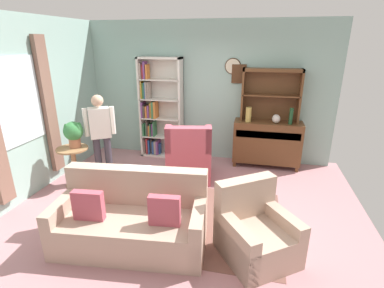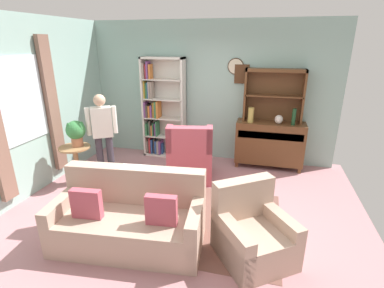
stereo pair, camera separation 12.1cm
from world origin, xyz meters
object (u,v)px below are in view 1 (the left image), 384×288
armchair_floral (255,234)px  person_reading (101,132)px  vase_round (276,119)px  potted_plant_large (74,132)px  wingback_chair (189,160)px  plant_stand (74,163)px  couch_floral (132,221)px  sideboard (267,142)px  potted_plant_small (103,174)px  sideboard_hutch (271,88)px  vase_tall (248,115)px  bottle_wine (291,116)px  bookshelf (157,111)px

armchair_floral → person_reading: 3.10m
vase_round → potted_plant_large: size_ratio=0.38×
wingback_chair → plant_stand: wingback_chair is taller
couch_floral → sideboard: bearing=59.9°
potted_plant_large → potted_plant_small: bearing=16.1°
potted_plant_large → person_reading: bearing=33.8°
armchair_floral → plant_stand: size_ratio=1.54×
wingback_chair → potted_plant_small: size_ratio=3.53×
sideboard → vase_round: (0.13, -0.07, 0.50)m
armchair_floral → plant_stand: (-3.09, 1.11, 0.14)m
vase_round → armchair_floral: (-0.28, -2.65, -0.72)m
armchair_floral → person_reading: bearing=152.5°
sideboard_hutch → person_reading: 3.25m
couch_floral → potted_plant_small: 1.82m
sideboard_hutch → vase_round: (0.13, -0.18, -0.55)m
vase_tall → bottle_wine: bottle_wine is taller
vase_tall → vase_round: 0.52m
potted_plant_large → person_reading: (0.36, 0.24, -0.05)m
vase_tall → couch_floral: (-1.25, -2.74, -0.75)m
bookshelf → vase_tall: (1.90, -0.16, 0.07)m
vase_round → wingback_chair: vase_round is taller
bottle_wine → potted_plant_large: 3.88m
vase_tall → couch_floral: 3.10m
bottle_wine → potted_plant_small: bottle_wine is taller
bookshelf → sideboard_hutch: bookshelf is taller
couch_floral → person_reading: size_ratio=1.20×
vase_round → bottle_wine: bottle_wine is taller
wingback_chair → person_reading: person_reading is taller
vase_tall → sideboard_hutch: bearing=25.9°
vase_round → person_reading: (-2.98, -1.24, -0.10)m
couch_floral → plant_stand: size_ratio=2.70×
armchair_floral → plant_stand: bearing=160.2°
wingback_chair → couch_floral: bearing=-98.2°
vase_round → plant_stand: bearing=-155.5°
vase_tall → couch_floral: size_ratio=0.15×
couch_floral → armchair_floral: size_ratio=1.75×
bookshelf → plant_stand: bearing=-119.2°
bottle_wine → wingback_chair: bearing=-154.2°
sideboard → potted_plant_small: 3.18m
bookshelf → armchair_floral: size_ratio=1.96×
armchair_floral → bookshelf: bearing=127.5°
potted_plant_small → bottle_wine: bearing=22.8°
couch_floral → vase_round: bearing=57.3°
wingback_chair → potted_plant_large: 2.02m
wingback_chair → potted_plant_large: potted_plant_large is taller
person_reading → bookshelf: bearing=68.4°
sideboard → person_reading: person_reading is taller
bookshelf → sideboard_hutch: (2.29, 0.03, 0.57)m
sideboard → potted_plant_large: (-3.20, -1.55, 0.45)m
vase_tall → potted_plant_small: vase_tall is taller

